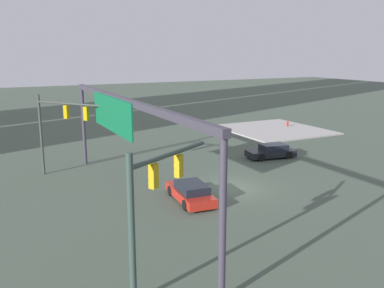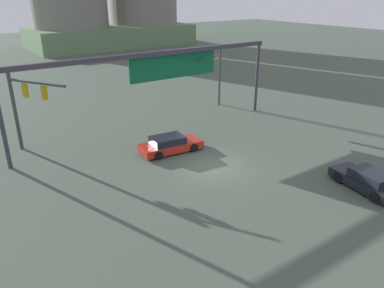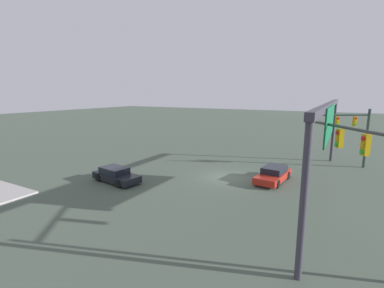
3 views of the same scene
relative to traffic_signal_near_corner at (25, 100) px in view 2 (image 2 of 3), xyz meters
The scene contains 6 objects.
ground_plane 13.70m from the traffic_signal_near_corner, 46.39° to the right, with size 191.85×191.85×0.00m, color #485548.
traffic_signal_near_corner is the anchor object (origin of this frame).
traffic_signal_opposite_side 16.85m from the traffic_signal_near_corner, ahead, with size 5.59×4.14×6.06m.
overhead_sign_gantry 9.94m from the traffic_signal_near_corner, 11.48° to the right, with size 22.41×0.43×6.57m.
sedan_car_approaching 22.70m from the traffic_signal_near_corner, 49.31° to the right, with size 2.37×4.46×1.21m.
sedan_car_waiting_far 10.46m from the traffic_signal_near_corner, 35.53° to the right, with size 4.63×2.22×1.21m.
Camera 2 is at (-13.84, -17.41, 10.87)m, focal length 34.88 mm.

